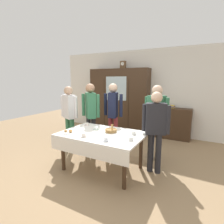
{
  "coord_description": "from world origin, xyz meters",
  "views": [
    {
      "loc": [
        1.73,
        -2.99,
        1.75
      ],
      "look_at": [
        0.0,
        0.2,
        1.09
      ],
      "focal_mm": 28.38,
      "sensor_mm": 36.0,
      "label": 1
    }
  ],
  "objects_px": {
    "bread_basket": "(111,130)",
    "tea_cup_mid_left": "(131,139)",
    "bookshelf_low": "(171,123)",
    "person_near_right_end": "(91,110)",
    "person_behind_table_right": "(69,111)",
    "mantel_clock": "(123,65)",
    "pastry_plate": "(69,132)",
    "tea_cup_front_edge": "(106,140)",
    "tea_cup_center": "(134,133)",
    "spoon_mid_left": "(110,136)",
    "person_beside_shelf": "(113,110)",
    "spoon_back_edge": "(123,138)",
    "tea_cup_back_edge": "(87,124)",
    "wall_cabinet": "(119,101)",
    "dining_table": "(101,138)",
    "person_behind_table_left": "(156,125)",
    "tea_cup_near_left": "(96,128)",
    "tea_cup_near_right": "(84,135)",
    "book_stack": "(172,107)",
    "person_by_cabinet": "(156,115)"
  },
  "relations": [
    {
      "from": "tea_cup_center",
      "to": "person_behind_table_left",
      "type": "xyz_separation_m",
      "value": [
        0.36,
        0.17,
        0.16
      ]
    },
    {
      "from": "mantel_clock",
      "to": "pastry_plate",
      "type": "xyz_separation_m",
      "value": [
        0.17,
        -2.83,
        -1.48
      ]
    },
    {
      "from": "mantel_clock",
      "to": "pastry_plate",
      "type": "distance_m",
      "value": 3.2
    },
    {
      "from": "bookshelf_low",
      "to": "bread_basket",
      "type": "distance_m",
      "value": 2.58
    },
    {
      "from": "dining_table",
      "to": "pastry_plate",
      "type": "relative_size",
      "value": 5.69
    },
    {
      "from": "wall_cabinet",
      "to": "tea_cup_near_right",
      "type": "relative_size",
      "value": 16.22
    },
    {
      "from": "spoon_mid_left",
      "to": "mantel_clock",
      "type": "bearing_deg",
      "value": 110.63
    },
    {
      "from": "tea_cup_near_left",
      "to": "person_behind_table_right",
      "type": "distance_m",
      "value": 1.19
    },
    {
      "from": "tea_cup_mid_left",
      "to": "wall_cabinet",
      "type": "bearing_deg",
      "value": 119.95
    },
    {
      "from": "tea_cup_front_edge",
      "to": "bread_basket",
      "type": "height_order",
      "value": "bread_basket"
    },
    {
      "from": "bread_basket",
      "to": "spoon_mid_left",
      "type": "relative_size",
      "value": 2.02
    },
    {
      "from": "wall_cabinet",
      "to": "person_beside_shelf",
      "type": "relative_size",
      "value": 1.27
    },
    {
      "from": "tea_cup_center",
      "to": "person_behind_table_right",
      "type": "xyz_separation_m",
      "value": [
        -1.89,
        0.36,
        0.2
      ]
    },
    {
      "from": "dining_table",
      "to": "person_by_cabinet",
      "type": "xyz_separation_m",
      "value": [
        0.79,
        0.95,
        0.36
      ]
    },
    {
      "from": "tea_cup_mid_left",
      "to": "tea_cup_near_left",
      "type": "height_order",
      "value": "same"
    },
    {
      "from": "tea_cup_near_left",
      "to": "spoon_mid_left",
      "type": "distance_m",
      "value": 0.54
    },
    {
      "from": "tea_cup_near_right",
      "to": "tea_cup_front_edge",
      "type": "height_order",
      "value": "same"
    },
    {
      "from": "wall_cabinet",
      "to": "person_by_cabinet",
      "type": "distance_m",
      "value": 2.36
    },
    {
      "from": "bookshelf_low",
      "to": "person_beside_shelf",
      "type": "distance_m",
      "value": 2.0
    },
    {
      "from": "tea_cup_back_edge",
      "to": "person_beside_shelf",
      "type": "height_order",
      "value": "person_beside_shelf"
    },
    {
      "from": "person_near_right_end",
      "to": "person_behind_table_left",
      "type": "height_order",
      "value": "person_near_right_end"
    },
    {
      "from": "pastry_plate",
      "to": "person_behind_table_right",
      "type": "relative_size",
      "value": 0.18
    },
    {
      "from": "tea_cup_back_edge",
      "to": "bread_basket",
      "type": "relative_size",
      "value": 0.54
    },
    {
      "from": "pastry_plate",
      "to": "person_behind_table_left",
      "type": "height_order",
      "value": "person_behind_table_left"
    },
    {
      "from": "bread_basket",
      "to": "person_behind_table_right",
      "type": "xyz_separation_m",
      "value": [
        -1.44,
        0.42,
        0.19
      ]
    },
    {
      "from": "person_near_right_end",
      "to": "person_behind_table_right",
      "type": "bearing_deg",
      "value": -161.01
    },
    {
      "from": "person_near_right_end",
      "to": "person_by_cabinet",
      "type": "height_order",
      "value": "person_near_right_end"
    },
    {
      "from": "bread_basket",
      "to": "tea_cup_mid_left",
      "type": "bearing_deg",
      "value": -27.47
    },
    {
      "from": "book_stack",
      "to": "tea_cup_near_right",
      "type": "relative_size",
      "value": 1.71
    },
    {
      "from": "person_near_right_end",
      "to": "tea_cup_center",
      "type": "bearing_deg",
      "value": -21.86
    },
    {
      "from": "book_stack",
      "to": "person_near_right_end",
      "type": "relative_size",
      "value": 0.13
    },
    {
      "from": "spoon_mid_left",
      "to": "person_beside_shelf",
      "type": "height_order",
      "value": "person_beside_shelf"
    },
    {
      "from": "pastry_plate",
      "to": "person_by_cabinet",
      "type": "xyz_separation_m",
      "value": [
        1.39,
        1.2,
        0.25
      ]
    },
    {
      "from": "tea_cup_near_right",
      "to": "book_stack",
      "type": "bearing_deg",
      "value": 71.16
    },
    {
      "from": "bookshelf_low",
      "to": "tea_cup_near_right",
      "type": "xyz_separation_m",
      "value": [
        -1.01,
        -2.95,
        0.3
      ]
    },
    {
      "from": "person_behind_table_left",
      "to": "tea_cup_center",
      "type": "bearing_deg",
      "value": -155.38
    },
    {
      "from": "mantel_clock",
      "to": "spoon_back_edge",
      "type": "bearing_deg",
      "value": -64.64
    },
    {
      "from": "mantel_clock",
      "to": "pastry_plate",
      "type": "bearing_deg",
      "value": -86.59
    },
    {
      "from": "wall_cabinet",
      "to": "mantel_clock",
      "type": "xyz_separation_m",
      "value": [
        0.14,
        -0.0,
        1.17
      ]
    },
    {
      "from": "tea_cup_front_edge",
      "to": "pastry_plate",
      "type": "height_order",
      "value": "tea_cup_front_edge"
    },
    {
      "from": "dining_table",
      "to": "tea_cup_mid_left",
      "type": "distance_m",
      "value": 0.67
    },
    {
      "from": "tea_cup_front_edge",
      "to": "mantel_clock",
      "type": "bearing_deg",
      "value": 109.82
    },
    {
      "from": "tea_cup_near_right",
      "to": "spoon_back_edge",
      "type": "bearing_deg",
      "value": 22.0
    },
    {
      "from": "bookshelf_low",
      "to": "tea_cup_mid_left",
      "type": "height_order",
      "value": "bookshelf_low"
    },
    {
      "from": "tea_cup_near_right",
      "to": "person_by_cabinet",
      "type": "relative_size",
      "value": 0.08
    },
    {
      "from": "person_behind_table_left",
      "to": "book_stack",
      "type": "bearing_deg",
      "value": 92.63
    },
    {
      "from": "tea_cup_back_edge",
      "to": "spoon_mid_left",
      "type": "height_order",
      "value": "tea_cup_back_edge"
    },
    {
      "from": "wall_cabinet",
      "to": "spoon_mid_left",
      "type": "bearing_deg",
      "value": -66.8
    },
    {
      "from": "dining_table",
      "to": "wall_cabinet",
      "type": "distance_m",
      "value": 2.77
    },
    {
      "from": "tea_cup_near_left",
      "to": "spoon_mid_left",
      "type": "xyz_separation_m",
      "value": [
        0.47,
        -0.26,
        -0.02
      ]
    }
  ]
}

